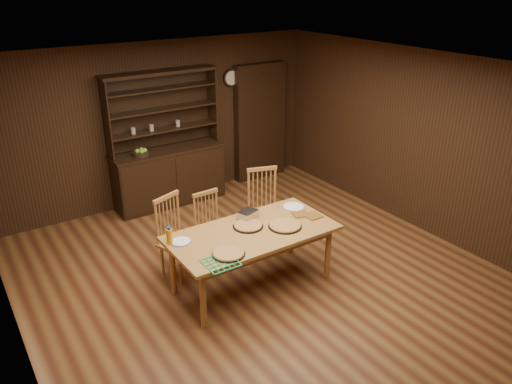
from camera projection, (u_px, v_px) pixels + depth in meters
floor at (263, 279)px, 6.29m from camera, size 6.00×6.00×0.00m
room_shell at (264, 162)px, 5.65m from camera, size 6.00×6.00×6.00m
china_hutch at (168, 169)px, 8.14m from camera, size 1.84×0.52×2.17m
doorway at (260, 122)px, 9.03m from camera, size 1.00×0.18×2.10m
wall_clock at (231, 78)px, 8.45m from camera, size 0.30×0.05×0.30m
dining_table at (252, 237)px, 5.90m from camera, size 1.99×0.99×0.75m
chair_left at (174, 234)px, 6.21m from camera, size 0.55×0.54×1.06m
chair_center at (210, 225)px, 6.56m from camera, size 0.40×0.39×0.95m
chair_right at (264, 204)px, 6.96m from camera, size 0.56×0.54×1.09m
pizza_left at (228, 253)px, 5.38m from camera, size 0.37×0.37×0.04m
pizza_right at (285, 225)px, 5.97m from camera, size 0.41×0.41×0.04m
pizza_center at (248, 225)px, 5.97m from camera, size 0.37×0.37×0.04m
cooling_rack at (221, 263)px, 5.23m from camera, size 0.41×0.41×0.01m
plate_left at (181, 242)px, 5.63m from camera, size 0.23×0.23×0.02m
plate_right at (294, 207)px, 6.46m from camera, size 0.29×0.29×0.02m
foil_dish at (248, 215)px, 6.17m from camera, size 0.29×0.24×0.10m
juice_bottle at (169, 236)px, 5.58m from camera, size 0.07×0.07×0.21m
pot_holder_a at (313, 216)px, 6.23m from camera, size 0.20×0.20×0.01m
pot_holder_b at (300, 214)px, 6.28m from camera, size 0.24×0.24×0.01m
fruit_bowl at (141, 153)px, 7.70m from camera, size 0.25×0.25×0.12m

